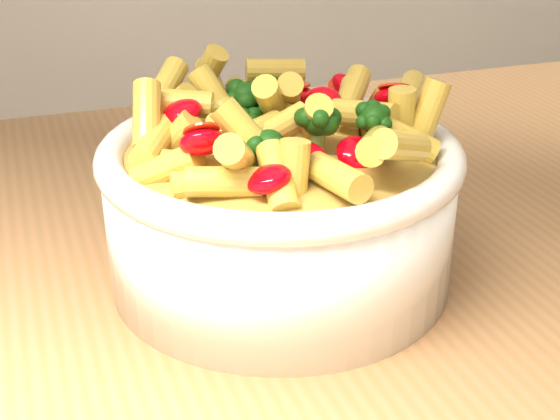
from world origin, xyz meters
name	(u,v)px	position (x,y,z in m)	size (l,w,h in m)	color
table	(338,338)	(0.00, 0.00, 0.80)	(1.20, 0.80, 0.90)	#A97348
serving_bowl	(280,208)	(-0.07, -0.04, 0.96)	(0.26, 0.26, 0.11)	white
pasta_salad	(280,118)	(-0.07, -0.04, 1.02)	(0.20, 0.20, 0.05)	#E2C247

